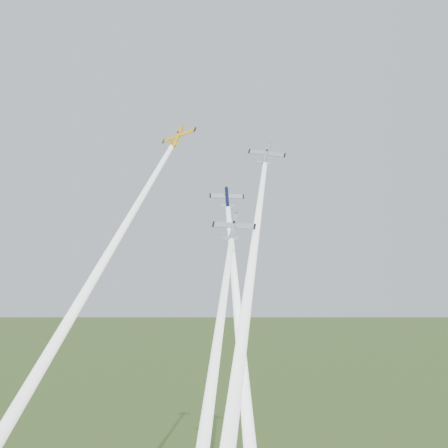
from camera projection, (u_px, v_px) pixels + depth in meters
plane_yellow at (178, 136)px, 118.36m from camera, size 9.24×9.64×8.85m
smoke_trail_yellow at (92, 281)px, 94.08m from camera, size 20.79×44.92×56.61m
plane_navy at (227, 197)px, 113.49m from camera, size 7.94×6.71×6.24m
smoke_trail_navy at (241, 352)px, 88.30m from camera, size 11.10×43.28×51.68m
plane_silver_right at (266, 154)px, 117.85m from camera, size 9.30×6.67×8.04m
smoke_trail_silver_right at (250, 278)px, 94.75m from camera, size 6.11×40.65×47.94m
plane_silver_low at (233, 227)px, 101.09m from camera, size 8.67×6.46×7.41m
smoke_trail_silver_low at (213, 376)px, 80.34m from camera, size 4.36×36.06×42.41m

